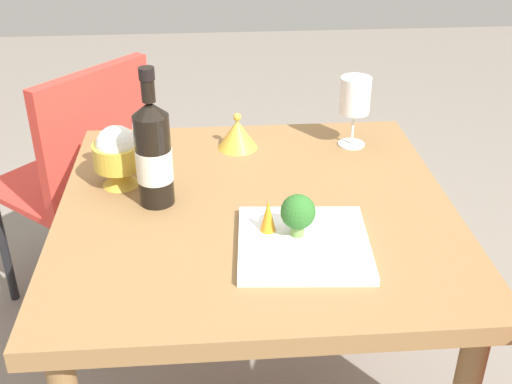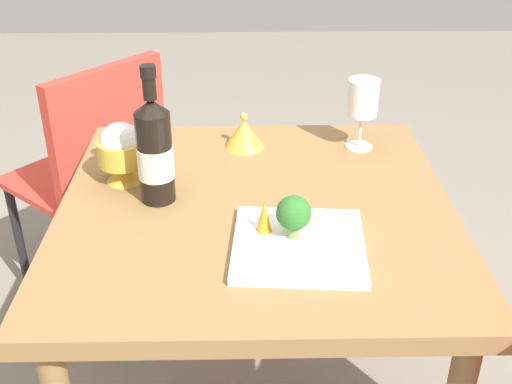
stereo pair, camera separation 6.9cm
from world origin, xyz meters
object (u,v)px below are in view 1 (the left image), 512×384
object	(u,v)px
wine_glass	(355,97)
rice_bowl_lid	(237,134)
rice_bowl	(118,155)
carrot_garnish_left	(268,215)
wine_bottle	(153,153)
broccoli_floret	(298,213)
serving_plate	(303,244)
chair_near_window	(86,167)

from	to	relation	value
wine_glass	rice_bowl_lid	xyz separation A→B (m)	(-0.29, 0.01, -0.09)
wine_glass	rice_bowl	xyz separation A→B (m)	(-0.56, -0.17, -0.05)
rice_bowl	wine_glass	bearing A→B (deg)	16.49
wine_glass	carrot_garnish_left	size ratio (longest dim) A/B	2.63
rice_bowl_lid	rice_bowl	bearing A→B (deg)	-147.69
wine_bottle	rice_bowl_lid	size ratio (longest dim) A/B	3.01
wine_glass	broccoli_floret	world-z (taller)	wine_glass
rice_bowl	serving_plate	size ratio (longest dim) A/B	0.53
wine_bottle	rice_bowl_lid	bearing A→B (deg)	54.24
wine_glass	carrot_garnish_left	distance (m)	0.49
wine_glass	carrot_garnish_left	xyz separation A→B (m)	(-0.25, -0.41, -0.08)
rice_bowl_lid	serving_plate	size ratio (longest dim) A/B	0.37
chair_near_window	wine_bottle	size ratio (longest dim) A/B	2.82
wine_bottle	wine_glass	world-z (taller)	wine_bottle
rice_bowl_lid	wine_glass	bearing A→B (deg)	-1.21
chair_near_window	rice_bowl_lid	world-z (taller)	chair_near_window
wine_glass	broccoli_floret	distance (m)	0.48
rice_bowl	serving_plate	bearing A→B (deg)	-36.85
chair_near_window	serving_plate	world-z (taller)	chair_near_window
rice_bowl	broccoli_floret	size ratio (longest dim) A/B	1.65
carrot_garnish_left	rice_bowl_lid	bearing A→B (deg)	95.20
rice_bowl	serving_plate	distance (m)	0.48
wine_glass	carrot_garnish_left	bearing A→B (deg)	-121.69
rice_bowl_lid	chair_near_window	bearing A→B (deg)	145.54
serving_plate	broccoli_floret	bearing A→B (deg)	116.27
chair_near_window	carrot_garnish_left	xyz separation A→B (m)	(0.49, -0.73, 0.25)
rice_bowl_lid	serving_plate	distance (m)	0.47
serving_plate	broccoli_floret	world-z (taller)	broccoli_floret
chair_near_window	wine_bottle	bearing A→B (deg)	-114.03
wine_bottle	broccoli_floret	size ratio (longest dim) A/B	3.51
carrot_garnish_left	serving_plate	bearing A→B (deg)	-31.61
serving_plate	wine_bottle	bearing A→B (deg)	145.93
chair_near_window	rice_bowl	size ratio (longest dim) A/B	6.00
chair_near_window	rice_bowl	world-z (taller)	rice_bowl
wine_glass	rice_bowl	world-z (taller)	wine_glass
wine_bottle	rice_bowl	xyz separation A→B (m)	(-0.09, 0.09, -0.04)
wine_glass	chair_near_window	bearing A→B (deg)	156.91
wine_bottle	chair_near_window	bearing A→B (deg)	115.01
rice_bowl	carrot_garnish_left	world-z (taller)	rice_bowl
rice_bowl_lid	broccoli_floret	distance (m)	0.45
chair_near_window	broccoli_floret	world-z (taller)	chair_near_window
rice_bowl_lid	serving_plate	world-z (taller)	rice_bowl_lid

